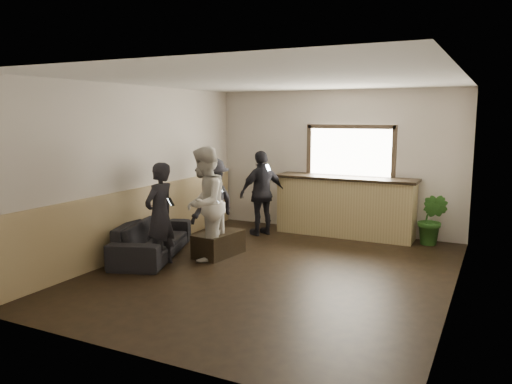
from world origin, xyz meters
The scene contains 12 objects.
ground centered at (0.00, 0.00, 0.00)m, with size 5.00×6.00×0.01m, color black.
room_shell centered at (-0.74, 0.00, 1.47)m, with size 5.01×6.01×2.80m.
bar_counter centered at (0.30, 2.70, 0.64)m, with size 2.70×0.68×2.13m.
sofa centered at (-2.15, -0.11, 0.30)m, with size 2.05×0.80×0.60m, color black.
coffee_table centered at (-1.17, 0.39, 0.19)m, with size 0.49×0.87×0.39m, color black.
cup_a centered at (-1.26, 0.58, 0.44)m, with size 0.12×0.12×0.09m, color silver.
cup_b centered at (-1.08, 0.21, 0.43)m, with size 0.10×0.10×0.09m, color silver.
potted_plant centered at (1.91, 2.65, 0.47)m, with size 0.52×0.42×0.94m, color #2D6623.
person_a centered at (-1.69, -0.48, 0.80)m, with size 0.47×0.60×1.60m.
person_b centered at (-1.25, 0.10, 0.91)m, with size 0.86×1.01×1.82m.
person_c centered at (-1.52, 0.78, 0.79)m, with size 0.71×1.09×1.58m.
person_d centered at (-1.16, 2.04, 0.82)m, with size 0.86×1.02×1.64m.
Camera 1 is at (2.96, -6.54, 2.30)m, focal length 35.00 mm.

